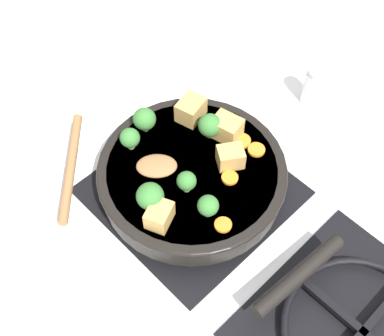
{
  "coord_description": "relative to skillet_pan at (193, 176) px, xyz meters",
  "views": [
    {
      "loc": [
        0.36,
        0.37,
        0.8
      ],
      "look_at": [
        0.0,
        0.0,
        0.07
      ],
      "focal_mm": 50.0,
      "sensor_mm": 36.0,
      "label": 1
    }
  ],
  "objects": [
    {
      "name": "tofu_cube_east_chunk",
      "position": [
        -0.05,
        0.03,
        0.04
      ],
      "size": [
        0.05,
        0.05,
        0.03
      ],
      "primitive_type": "cube",
      "rotation": [
        0.0,
        0.0,
        5.71
      ],
      "color": "tan",
      "rests_on": "skillet_pan"
    },
    {
      "name": "broccoli_floret_west_rim",
      "position": [
        0.04,
        0.02,
        0.04
      ],
      "size": [
        0.03,
        0.03,
        0.04
      ],
      "color": "#709956",
      "rests_on": "skillet_pan"
    },
    {
      "name": "carrot_slice_orange_thin",
      "position": [
        -0.1,
        0.02,
        0.02
      ],
      "size": [
        0.03,
        0.03,
        0.01
      ],
      "primitive_type": "cylinder",
      "color": "orange",
      "rests_on": "skillet_pan"
    },
    {
      "name": "carrot_slice_edge_slice",
      "position": [
        -0.1,
        0.05,
        0.02
      ],
      "size": [
        0.03,
        0.03,
        0.01
      ],
      "primitive_type": "cylinder",
      "color": "orange",
      "rests_on": "skillet_pan"
    },
    {
      "name": "broccoli_floret_center_top",
      "position": [
        0.0,
        -0.12,
        0.05
      ],
      "size": [
        0.04,
        0.04,
        0.05
      ],
      "color": "#709956",
      "rests_on": "skillet_pan"
    },
    {
      "name": "tofu_cube_center_large",
      "position": [
        -0.09,
        -0.01,
        0.04
      ],
      "size": [
        0.05,
        0.06,
        0.04
      ],
      "primitive_type": "cube",
      "rotation": [
        0.0,
        0.0,
        4.93
      ],
      "color": "tan",
      "rests_on": "skillet_pan"
    },
    {
      "name": "broccoli_floret_near_spoon",
      "position": [
        0.1,
        0.0,
        0.05
      ],
      "size": [
        0.04,
        0.04,
        0.05
      ],
      "color": "#709956",
      "rests_on": "skillet_pan"
    },
    {
      "name": "rear_burner_grate",
      "position": [
        -0.0,
        0.36,
        -0.04
      ],
      "size": [
        0.31,
        0.31,
        0.03
      ],
      "color": "black",
      "rests_on": "ground_plane"
    },
    {
      "name": "skillet_pan",
      "position": [
        0.0,
        0.0,
        0.0
      ],
      "size": [
        0.32,
        0.42,
        0.05
      ],
      "color": "black",
      "rests_on": "front_burner_grate"
    },
    {
      "name": "salt_shaker",
      "position": [
        -0.32,
        0.01,
        -0.01
      ],
      "size": [
        0.04,
        0.04,
        0.09
      ],
      "color": "white",
      "rests_on": "ground_plane"
    },
    {
      "name": "ground_plane",
      "position": [
        -0.0,
        -0.0,
        -0.05
      ],
      "size": [
        2.4,
        2.4,
        0.0
      ],
      "primitive_type": "plane",
      "color": "white"
    },
    {
      "name": "wooden_spoon",
      "position": [
        0.1,
        -0.1,
        0.03
      ],
      "size": [
        0.22,
        0.22,
        0.02
      ],
      "color": "olive",
      "rests_on": "skillet_pan"
    },
    {
      "name": "carrot_slice_near_center",
      "position": [
        0.04,
        0.11,
        0.02
      ],
      "size": [
        0.03,
        0.03,
        0.01
      ],
      "primitive_type": "cylinder",
      "color": "orange",
      "rests_on": "skillet_pan"
    },
    {
      "name": "broccoli_floret_south_cluster",
      "position": [
        0.04,
        0.08,
        0.04
      ],
      "size": [
        0.03,
        0.03,
        0.04
      ],
      "color": "#709956",
      "rests_on": "skillet_pan"
    },
    {
      "name": "broccoli_floret_east_rim",
      "position": [
        -0.07,
        -0.03,
        0.05
      ],
      "size": [
        0.04,
        0.04,
        0.05
      ],
      "color": "#709956",
      "rests_on": "skillet_pan"
    },
    {
      "name": "front_burner_grate",
      "position": [
        -0.0,
        -0.0,
        -0.04
      ],
      "size": [
        0.31,
        0.31,
        0.03
      ],
      "color": "black",
      "rests_on": "ground_plane"
    },
    {
      "name": "tofu_cube_west_chunk",
      "position": [
        -0.08,
        -0.08,
        0.04
      ],
      "size": [
        0.06,
        0.05,
        0.04
      ],
      "primitive_type": "cube",
      "rotation": [
        0.0,
        0.0,
        0.25
      ],
      "color": "tan",
      "rests_on": "skillet_pan"
    },
    {
      "name": "broccoli_floret_north_edge",
      "position": [
        0.04,
        -0.11,
        0.04
      ],
      "size": [
        0.03,
        0.03,
        0.04
      ],
      "color": "#709956",
      "rests_on": "skillet_pan"
    },
    {
      "name": "tofu_cube_near_handle",
      "position": [
        0.11,
        0.03,
        0.04
      ],
      "size": [
        0.05,
        0.05,
        0.03
      ],
      "primitive_type": "cube",
      "rotation": [
        0.0,
        0.0,
        3.55
      ],
      "color": "tan",
      "rests_on": "skillet_pan"
    },
    {
      "name": "carrot_slice_under_broccoli",
      "position": [
        -0.03,
        0.06,
        0.02
      ],
      "size": [
        0.03,
        0.03,
        0.01
      ],
      "primitive_type": "cylinder",
      "color": "orange",
      "rests_on": "skillet_pan"
    }
  ]
}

